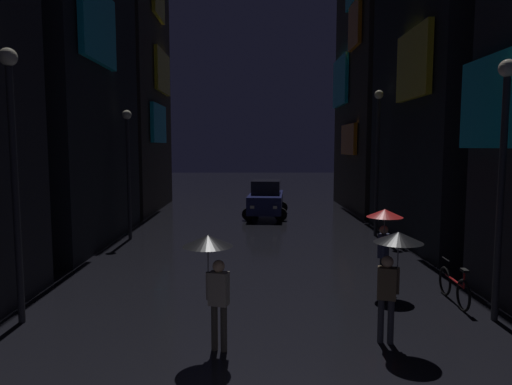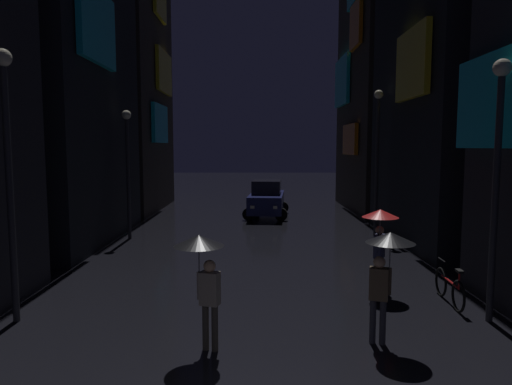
% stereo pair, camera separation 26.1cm
% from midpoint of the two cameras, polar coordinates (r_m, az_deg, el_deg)
% --- Properties ---
extents(building_left_far, '(4.25, 8.42, 19.27)m').
position_cam_midpoint_polar(building_left_far, '(28.27, -15.74, 17.73)').
color(building_left_far, '#2D2826').
rests_on(building_left_far, ground).
extents(building_right_far, '(4.25, 8.53, 16.05)m').
position_cam_midpoint_polar(building_right_far, '(28.06, 16.36, 14.48)').
color(building_right_far, '#2D2826').
rests_on(building_right_far, ground).
extents(pedestrian_near_crossing_black, '(0.90, 0.90, 2.12)m').
position_cam_midpoint_polar(pedestrian_near_crossing_black, '(8.23, -5.56, -8.39)').
color(pedestrian_near_crossing_black, '#38332D').
rests_on(pedestrian_near_crossing_black, ground).
extents(pedestrian_midstreet_left_red, '(0.90, 0.90, 2.12)m').
position_cam_midpoint_polar(pedestrian_midstreet_left_red, '(11.92, 16.08, -4.16)').
color(pedestrian_midstreet_left_red, black).
rests_on(pedestrian_midstreet_left_red, ground).
extents(pedestrian_midstreet_centre_black, '(0.90, 0.90, 2.12)m').
position_cam_midpoint_polar(pedestrian_midstreet_centre_black, '(8.82, 17.05, -7.65)').
color(pedestrian_midstreet_centre_black, '#2D2D38').
rests_on(pedestrian_midstreet_centre_black, ground).
extents(bicycle_parked_at_storefront, '(0.17, 1.82, 0.96)m').
position_cam_midpoint_polar(bicycle_parked_at_storefront, '(11.85, 23.86, -10.85)').
color(bicycle_parked_at_storefront, black).
rests_on(bicycle_parked_at_storefront, ground).
extents(car_distant, '(2.51, 4.27, 1.92)m').
position_cam_midpoint_polar(car_distant, '(23.95, 1.90, -0.83)').
color(car_distant, navy).
rests_on(car_distant, ground).
extents(streetlamp_right_near, '(0.36, 0.36, 5.43)m').
position_cam_midpoint_polar(streetlamp_right_near, '(10.61, 28.81, 3.57)').
color(streetlamp_right_near, '#2D2D33').
rests_on(streetlamp_right_near, ground).
extents(streetlamp_right_far, '(0.36, 0.36, 5.94)m').
position_cam_midpoint_polar(streetlamp_right_far, '(19.28, 15.54, 5.57)').
color(streetlamp_right_far, '#2D2D33').
rests_on(streetlamp_right_far, ground).
extents(streetlamp_left_near, '(0.36, 0.36, 5.63)m').
position_cam_midpoint_polar(streetlamp_left_near, '(10.55, -27.75, 4.19)').
color(streetlamp_left_near, '#2D2D33').
rests_on(streetlamp_left_near, ground).
extents(streetlamp_left_far, '(0.36, 0.36, 5.09)m').
position_cam_midpoint_polar(streetlamp_left_far, '(18.67, -15.12, 4.16)').
color(streetlamp_left_far, '#2D2D33').
rests_on(streetlamp_left_far, ground).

